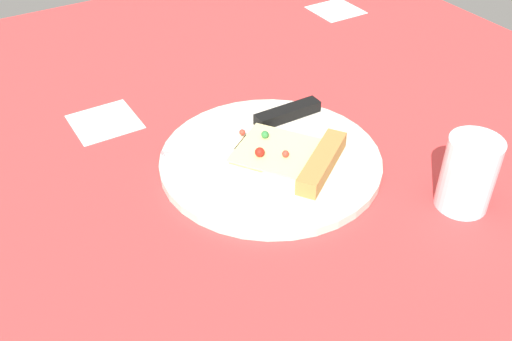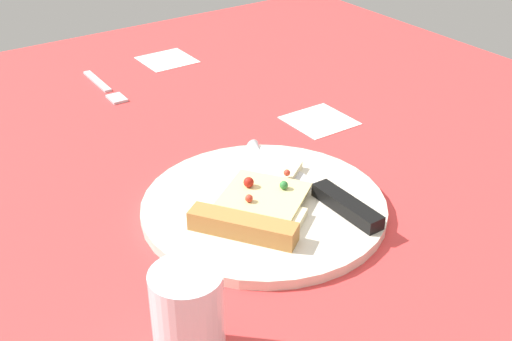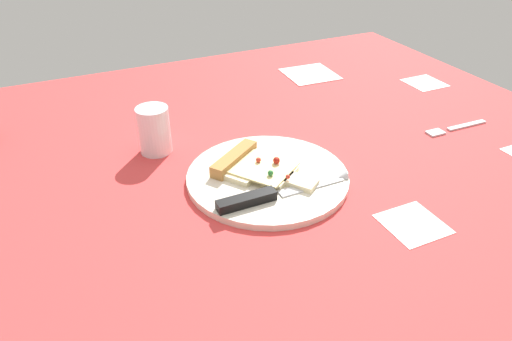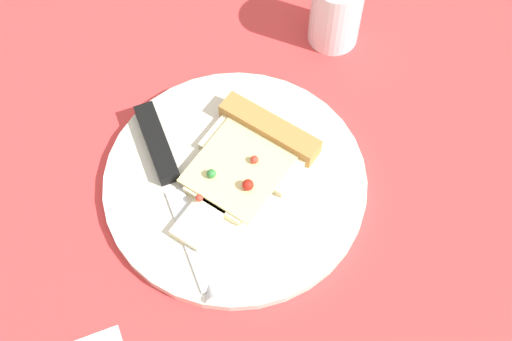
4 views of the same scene
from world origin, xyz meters
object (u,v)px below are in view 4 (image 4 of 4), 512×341
object	(u,v)px
knife	(170,178)
pizza_slice	(247,159)
drinking_glass	(336,11)
plate	(234,182)

from	to	relation	value
knife	pizza_slice	bearing A→B (deg)	173.67
pizza_slice	drinking_glass	size ratio (longest dim) A/B	2.04
knife	drinking_glass	size ratio (longest dim) A/B	2.61
pizza_slice	plate	bearing A→B (deg)	89.76
plate	drinking_glass	size ratio (longest dim) A/B	3.11
plate	pizza_slice	bearing A→B (deg)	124.56
pizza_slice	knife	bearing A→B (deg)	48.88
plate	knife	xyz separation A→B (cm)	(-2.43, -6.44, 1.21)
pizza_slice	drinking_glass	xyz separation A→B (cm)	(-13.65, 16.44, 2.59)
plate	pizza_slice	world-z (taller)	pizza_slice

